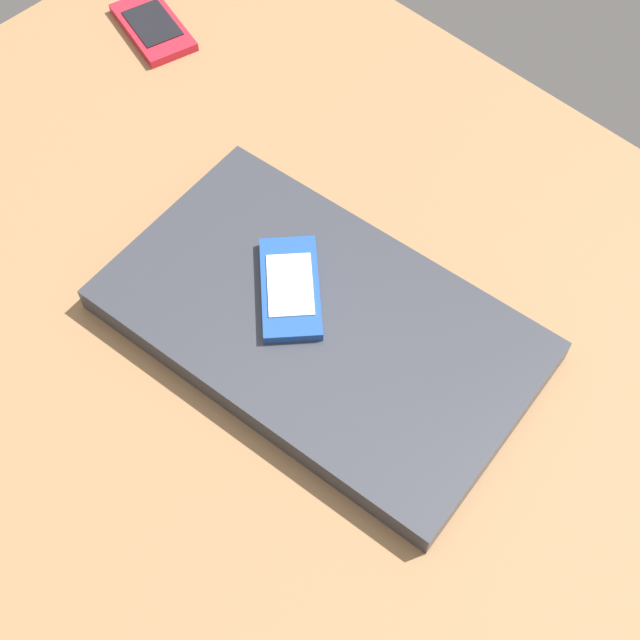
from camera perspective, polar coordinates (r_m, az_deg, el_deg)
desk_surface at (r=73.60cm, az=2.58°, el=-6.22°), size 120.00×80.00×3.00cm
laptop_closed at (r=74.60cm, az=-0.00°, el=-0.31°), size 38.04×25.01×2.49cm
cell_phone_on_laptop at (r=74.59cm, az=-1.93°, el=2.09°), size 10.81×10.42×1.07cm
cell_phone_on_desk at (r=102.39cm, az=-10.72°, el=18.07°), size 11.79×8.06×1.10cm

